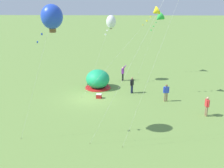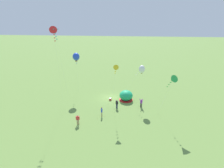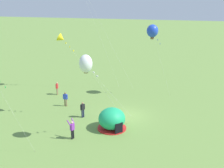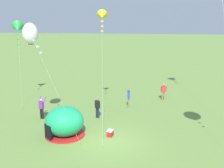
{
  "view_description": "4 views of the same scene",
  "coord_description": "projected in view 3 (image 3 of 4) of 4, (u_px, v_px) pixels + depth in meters",
  "views": [
    {
      "loc": [
        24.48,
        3.21,
        9.39
      ],
      "look_at": [
        0.85,
        2.31,
        1.79
      ],
      "focal_mm": 42.0,
      "sensor_mm": 36.0,
      "label": 1
    },
    {
      "loc": [
        -4.33,
        33.16,
        15.47
      ],
      "look_at": [
        -0.58,
        2.46,
        4.1
      ],
      "focal_mm": 28.0,
      "sensor_mm": 36.0,
      "label": 2
    },
    {
      "loc": [
        -25.22,
        -6.39,
        11.93
      ],
      "look_at": [
        -1.67,
        1.05,
        4.04
      ],
      "focal_mm": 42.0,
      "sensor_mm": 36.0,
      "label": 3
    },
    {
      "loc": [
        2.93,
        -15.84,
        7.9
      ],
      "look_at": [
        -0.62,
        5.15,
        2.75
      ],
      "focal_mm": 42.0,
      "sensor_mm": 36.0,
      "label": 4
    }
  ],
  "objects": [
    {
      "name": "kite_blue",
      "position": [
        152.0,
        31.0,
        32.12
      ],
      "size": [
        1.59,
        3.3,
        9.17
      ],
      "color": "silver",
      "rests_on": "ground"
    },
    {
      "name": "person_far_back",
      "position": [
        57.0,
        88.0,
        34.54
      ],
      "size": [
        0.58,
        0.3,
        1.72
      ],
      "color": "#8C7251",
      "rests_on": "ground"
    },
    {
      "name": "kite_yellow",
      "position": [
        62.0,
        39.0,
        26.16
      ],
      "size": [
        1.97,
        7.77,
        8.84
      ],
      "color": "silver",
      "rests_on": "ground"
    },
    {
      "name": "ground_plane",
      "position": [
        126.0,
        116.0,
        28.37
      ],
      "size": [
        300.0,
        300.0,
        0.0
      ],
      "primitive_type": "plane",
      "color": "olive"
    },
    {
      "name": "person_with_toddler",
      "position": [
        65.0,
        98.0,
        30.74
      ],
      "size": [
        0.28,
        0.59,
        1.72
      ],
      "color": "#8C7251",
      "rests_on": "ground"
    },
    {
      "name": "person_flying_kite",
      "position": [
        72.0,
        129.0,
        23.41
      ],
      "size": [
        0.7,
        0.58,
        1.89
      ],
      "color": "black",
      "rests_on": "ground"
    },
    {
      "name": "kite_white",
      "position": [
        86.0,
        64.0,
        21.35
      ],
      "size": [
        4.79,
        3.08,
        7.78
      ],
      "color": "silver",
      "rests_on": "ground"
    },
    {
      "name": "popup_tent",
      "position": [
        112.0,
        119.0,
        25.3
      ],
      "size": [
        2.81,
        2.81,
        2.1
      ],
      "color": "#1EAD6B",
      "rests_on": "ground"
    },
    {
      "name": "person_watching_sky",
      "position": [
        83.0,
        109.0,
        27.77
      ],
      "size": [
        0.52,
        0.4,
        1.72
      ],
      "color": "#1E2347",
      "rests_on": "ground"
    },
    {
      "name": "cooler_box",
      "position": [
        117.0,
        113.0,
        28.54
      ],
      "size": [
        0.45,
        0.58,
        0.44
      ],
      "color": "red",
      "rests_on": "ground"
    }
  ]
}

